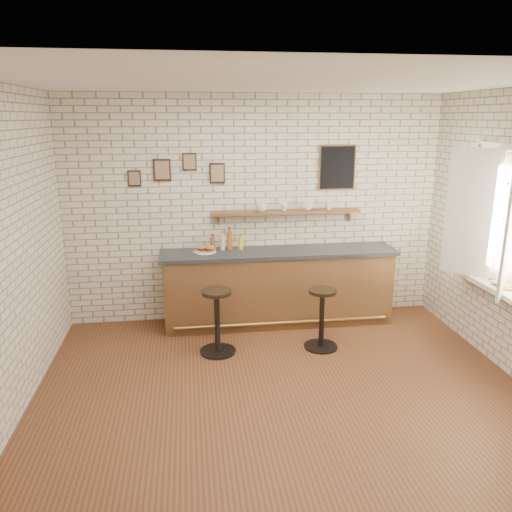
{
  "coord_description": "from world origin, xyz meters",
  "views": [
    {
      "loc": [
        -0.88,
        -4.52,
        2.7
      ],
      "look_at": [
        -0.14,
        0.9,
        1.17
      ],
      "focal_mm": 35.0,
      "sensor_mm": 36.0,
      "label": 1
    }
  ],
  "objects_px": {
    "bar_counter": "(278,287)",
    "shelf_cup_b": "(284,207)",
    "ciabatta_sandwich": "(206,248)",
    "bitters_bottle_brown": "(213,243)",
    "bar_stool_right": "(322,317)",
    "bitters_bottle_white": "(223,242)",
    "book_lower": "(498,287)",
    "shelf_cup_d": "(329,206)",
    "bitters_bottle_amber": "(230,240)",
    "book_upper": "(496,284)",
    "shelf_cup_a": "(262,207)",
    "shelf_cup_c": "(308,206)",
    "sandwich_plate": "(205,252)",
    "condiment_bottle_yellow": "(241,243)",
    "bar_stool_left": "(217,320)"
  },
  "relations": [
    {
      "from": "condiment_bottle_yellow",
      "to": "shelf_cup_a",
      "type": "bearing_deg",
      "value": 11.53
    },
    {
      "from": "bar_counter",
      "to": "bar_stool_left",
      "type": "xyz_separation_m",
      "value": [
        -0.87,
        -0.8,
        -0.09
      ]
    },
    {
      "from": "ciabatta_sandwich",
      "to": "book_upper",
      "type": "xyz_separation_m",
      "value": [
        3.06,
        -1.56,
        -0.1
      ]
    },
    {
      "from": "bitters_bottle_amber",
      "to": "bar_stool_right",
      "type": "height_order",
      "value": "bitters_bottle_amber"
    },
    {
      "from": "bitters_bottle_brown",
      "to": "shelf_cup_a",
      "type": "height_order",
      "value": "shelf_cup_a"
    },
    {
      "from": "sandwich_plate",
      "to": "bitters_bottle_white",
      "type": "height_order",
      "value": "bitters_bottle_white"
    },
    {
      "from": "bitters_bottle_white",
      "to": "shelf_cup_a",
      "type": "xyz_separation_m",
      "value": [
        0.53,
        0.06,
        0.44
      ]
    },
    {
      "from": "condiment_bottle_yellow",
      "to": "ciabatta_sandwich",
      "type": "bearing_deg",
      "value": -167.57
    },
    {
      "from": "book_upper",
      "to": "shelf_cup_d",
      "type": "bearing_deg",
      "value": 122.83
    },
    {
      "from": "bar_counter",
      "to": "shelf_cup_b",
      "type": "height_order",
      "value": "shelf_cup_b"
    },
    {
      "from": "bitters_bottle_white",
      "to": "book_lower",
      "type": "height_order",
      "value": "bitters_bottle_white"
    },
    {
      "from": "bitters_bottle_amber",
      "to": "bar_stool_right",
      "type": "relative_size",
      "value": 0.41
    },
    {
      "from": "shelf_cup_c",
      "to": "bar_stool_left",
      "type": "bearing_deg",
      "value": 153.12
    },
    {
      "from": "ciabatta_sandwich",
      "to": "shelf_cup_d",
      "type": "relative_size",
      "value": 2.48
    },
    {
      "from": "ciabatta_sandwich",
      "to": "shelf_cup_d",
      "type": "height_order",
      "value": "shelf_cup_d"
    },
    {
      "from": "bitters_bottle_brown",
      "to": "shelf_cup_b",
      "type": "relative_size",
      "value": 2.06
    },
    {
      "from": "sandwich_plate",
      "to": "shelf_cup_b",
      "type": "bearing_deg",
      "value": 8.61
    },
    {
      "from": "ciabatta_sandwich",
      "to": "shelf_cup_a",
      "type": "distance_m",
      "value": 0.91
    },
    {
      "from": "bar_stool_right",
      "to": "shelf_cup_a",
      "type": "bearing_deg",
      "value": 119.05
    },
    {
      "from": "shelf_cup_c",
      "to": "sandwich_plate",
      "type": "bearing_deg",
      "value": 122.12
    },
    {
      "from": "ciabatta_sandwich",
      "to": "shelf_cup_a",
      "type": "xyz_separation_m",
      "value": [
        0.75,
        0.16,
        0.49
      ]
    },
    {
      "from": "bar_counter",
      "to": "book_lower",
      "type": "height_order",
      "value": "bar_counter"
    },
    {
      "from": "ciabatta_sandwich",
      "to": "bar_stool_right",
      "type": "xyz_separation_m",
      "value": [
        1.33,
        -0.88,
        -0.66
      ]
    },
    {
      "from": "bitters_bottle_amber",
      "to": "shelf_cup_a",
      "type": "bearing_deg",
      "value": 7.72
    },
    {
      "from": "bitters_bottle_brown",
      "to": "bar_stool_left",
      "type": "relative_size",
      "value": 0.28
    },
    {
      "from": "ciabatta_sandwich",
      "to": "book_lower",
      "type": "height_order",
      "value": "ciabatta_sandwich"
    },
    {
      "from": "bar_counter",
      "to": "shelf_cup_b",
      "type": "relative_size",
      "value": 29.0
    },
    {
      "from": "sandwich_plate",
      "to": "shelf_cup_a",
      "type": "relative_size",
      "value": 2.04
    },
    {
      "from": "shelf_cup_a",
      "to": "shelf_cup_d",
      "type": "relative_size",
      "value": 1.44
    },
    {
      "from": "book_upper",
      "to": "shelf_cup_c",
      "type": "bearing_deg",
      "value": 128.2
    },
    {
      "from": "ciabatta_sandwich",
      "to": "bitters_bottle_brown",
      "type": "relative_size",
      "value": 1.08
    },
    {
      "from": "bar_counter",
      "to": "shelf_cup_c",
      "type": "xyz_separation_m",
      "value": [
        0.43,
        0.2,
        1.05
      ]
    },
    {
      "from": "bitters_bottle_white",
      "to": "bitters_bottle_amber",
      "type": "relative_size",
      "value": 0.82
    },
    {
      "from": "bitters_bottle_white",
      "to": "shelf_cup_b",
      "type": "relative_size",
      "value": 2.31
    },
    {
      "from": "bar_stool_left",
      "to": "bitters_bottle_white",
      "type": "bearing_deg",
      "value": 81.3
    },
    {
      "from": "book_lower",
      "to": "sandwich_plate",
      "type": "bearing_deg",
      "value": 166.65
    },
    {
      "from": "sandwich_plate",
      "to": "bitters_bottle_brown",
      "type": "relative_size",
      "value": 1.27
    },
    {
      "from": "ciabatta_sandwich",
      "to": "shelf_cup_d",
      "type": "distance_m",
      "value": 1.74
    },
    {
      "from": "ciabatta_sandwich",
      "to": "condiment_bottle_yellow",
      "type": "height_order",
      "value": "condiment_bottle_yellow"
    },
    {
      "from": "shelf_cup_c",
      "to": "condiment_bottle_yellow",
      "type": "bearing_deg",
      "value": 119.2
    },
    {
      "from": "bar_counter",
      "to": "shelf_cup_c",
      "type": "bearing_deg",
      "value": 25.2
    },
    {
      "from": "bitters_bottle_brown",
      "to": "shelf_cup_a",
      "type": "xyz_separation_m",
      "value": [
        0.66,
        0.06,
        0.45
      ]
    },
    {
      "from": "ciabatta_sandwich",
      "to": "shelf_cup_c",
      "type": "relative_size",
      "value": 1.81
    },
    {
      "from": "bar_stool_left",
      "to": "shelf_cup_a",
      "type": "distance_m",
      "value": 1.66
    },
    {
      "from": "shelf_cup_b",
      "to": "book_upper",
      "type": "bearing_deg",
      "value": -73.92
    },
    {
      "from": "sandwich_plate",
      "to": "bitters_bottle_amber",
      "type": "height_order",
      "value": "bitters_bottle_amber"
    },
    {
      "from": "shelf_cup_a",
      "to": "book_upper",
      "type": "bearing_deg",
      "value": -54.19
    },
    {
      "from": "bitters_bottle_brown",
      "to": "bar_stool_left",
      "type": "distance_m",
      "value": 1.16
    },
    {
      "from": "bitters_bottle_white",
      "to": "bitters_bottle_amber",
      "type": "xyz_separation_m",
      "value": [
        0.09,
        0.0,
        0.02
      ]
    },
    {
      "from": "bitters_bottle_white",
      "to": "bar_counter",
      "type": "bearing_deg",
      "value": -11.02
    }
  ]
}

